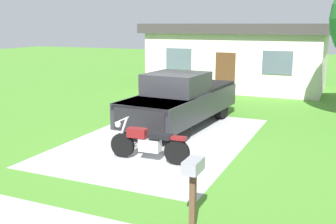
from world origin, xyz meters
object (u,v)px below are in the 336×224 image
(pickup_truck, at_px, (182,99))
(neighbor_house, at_px, (238,55))
(motorcycle, at_px, (148,143))
(mailbox, at_px, (193,175))

(pickup_truck, distance_m, neighbor_house, 9.38)
(pickup_truck, bearing_deg, motorcycle, -81.18)
(pickup_truck, height_order, neighbor_house, neighbor_house)
(motorcycle, relative_size, mailbox, 1.76)
(mailbox, bearing_deg, neighbor_house, 101.72)
(motorcycle, xyz_separation_m, mailbox, (2.30, -2.87, 0.51))
(motorcycle, bearing_deg, mailbox, -51.31)
(pickup_truck, height_order, mailbox, pickup_truck)
(motorcycle, bearing_deg, pickup_truck, 98.82)
(motorcycle, height_order, pickup_truck, pickup_truck)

